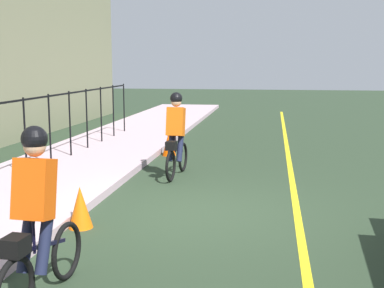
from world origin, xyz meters
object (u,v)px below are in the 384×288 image
object	(u,v)px
traffic_cone_far	(169,143)
cyclist_lead	(176,135)
cyclist_follow	(37,217)
traffic_cone_near	(80,207)

from	to	relation	value
traffic_cone_far	cyclist_lead	bearing A→B (deg)	-165.06
cyclist_follow	traffic_cone_near	xyz separation A→B (m)	(2.35, 0.48, -0.60)
traffic_cone_far	cyclist_follow	bearing A→B (deg)	-177.35
cyclist_lead	cyclist_follow	xyz separation A→B (m)	(-5.92, 0.28, 0.00)
cyclist_lead	traffic_cone_far	size ratio (longest dim) A/B	2.73
cyclist_follow	traffic_cone_near	distance (m)	2.47
cyclist_lead	traffic_cone_far	xyz separation A→B (m)	(2.51, 0.67, -0.58)
traffic_cone_near	traffic_cone_far	size ratio (longest dim) A/B	0.94
traffic_cone_near	traffic_cone_far	world-z (taller)	traffic_cone_far
cyclist_follow	traffic_cone_near	size ratio (longest dim) A/B	2.89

